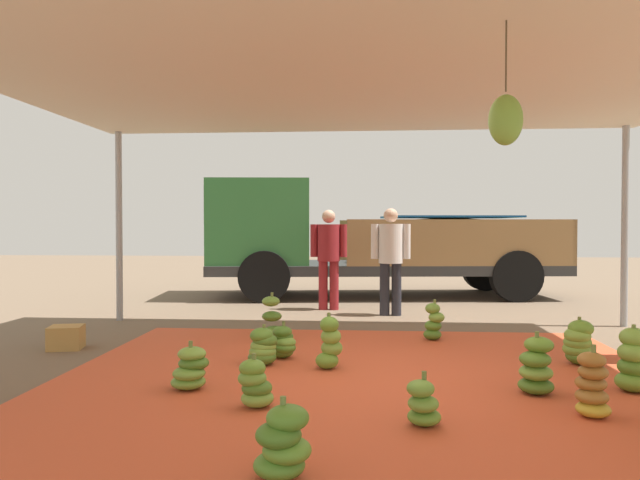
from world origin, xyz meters
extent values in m
plane|color=brown|center=(0.00, 3.00, 0.00)|extent=(40.00, 40.00, 0.00)
cube|color=#D1512D|center=(0.00, 0.00, 0.01)|extent=(5.93, 5.26, 0.01)
cylinder|color=#9EA0A5|center=(-3.80, 3.30, 1.47)|extent=(0.10, 0.10, 2.93)
cylinder|color=#9EA0A5|center=(3.80, 3.30, 1.47)|extent=(0.10, 0.10, 2.93)
cube|color=beige|center=(0.00, 0.00, 2.96)|extent=(8.00, 7.00, 0.06)
cylinder|color=#4C422D|center=(1.01, -1.38, 2.68)|extent=(0.01, 0.01, 0.50)
ellipsoid|color=#75A83D|center=(1.01, -1.38, 2.23)|extent=(0.24, 0.24, 0.36)
ellipsoid|color=#477523|center=(-1.07, 0.47, 0.09)|extent=(0.40, 0.40, 0.17)
ellipsoid|color=#6B9E38|center=(-1.06, 0.48, 0.15)|extent=(0.31, 0.31, 0.17)
ellipsoid|color=#75A83D|center=(-1.06, 0.49, 0.20)|extent=(0.31, 0.31, 0.17)
ellipsoid|color=#477523|center=(-1.04, 0.50, 0.26)|extent=(0.33, 0.33, 0.17)
ellipsoid|color=#518428|center=(-1.07, 0.49, 0.32)|extent=(0.33, 0.33, 0.17)
cylinder|color=olive|center=(-1.05, 0.50, 0.38)|extent=(0.04, 0.04, 0.12)
ellipsoid|color=gold|center=(1.76, -1.03, 0.07)|extent=(0.35, 0.35, 0.12)
ellipsoid|color=#996628|center=(1.75, -1.02, 0.16)|extent=(0.34, 0.34, 0.12)
ellipsoid|color=#996628|center=(1.76, -0.98, 0.26)|extent=(0.33, 0.33, 0.12)
ellipsoid|color=#996628|center=(1.77, -1.00, 0.35)|extent=(0.31, 0.31, 0.12)
ellipsoid|color=#996628|center=(1.76, -1.00, 0.44)|extent=(0.22, 0.22, 0.12)
cylinder|color=olive|center=(1.77, -1.01, 0.50)|extent=(0.04, 0.04, 0.12)
ellipsoid|color=#477523|center=(2.29, 0.74, 0.10)|extent=(0.44, 0.44, 0.18)
ellipsoid|color=#6B9E38|center=(2.25, 0.74, 0.17)|extent=(0.38, 0.38, 0.18)
ellipsoid|color=#6B9E38|center=(2.25, 0.73, 0.25)|extent=(0.37, 0.37, 0.18)
ellipsoid|color=#75A83D|center=(2.24, 0.70, 0.32)|extent=(0.38, 0.38, 0.18)
ellipsoid|color=#60932D|center=(2.28, 0.71, 0.40)|extent=(0.36, 0.36, 0.18)
cylinder|color=olive|center=(2.27, 0.73, 0.46)|extent=(0.04, 0.04, 0.12)
ellipsoid|color=#60932D|center=(0.45, -1.32, 0.07)|extent=(0.35, 0.35, 0.13)
ellipsoid|color=#6B9E38|center=(0.44, -1.37, 0.18)|extent=(0.25, 0.25, 0.13)
ellipsoid|color=#6B9E38|center=(0.42, -1.37, 0.29)|extent=(0.28, 0.28, 0.13)
cylinder|color=olive|center=(0.44, -1.34, 0.35)|extent=(0.04, 0.04, 0.12)
ellipsoid|color=#518428|center=(-0.91, 0.83, 0.08)|extent=(0.36, 0.36, 0.13)
ellipsoid|color=#518428|center=(-0.87, 0.78, 0.13)|extent=(0.27, 0.27, 0.13)
ellipsoid|color=#6B9E38|center=(-0.86, 0.79, 0.19)|extent=(0.28, 0.28, 0.13)
ellipsoid|color=#477523|center=(-0.89, 0.83, 0.24)|extent=(0.32, 0.32, 0.13)
ellipsoid|color=#477523|center=(-0.90, 0.81, 0.30)|extent=(0.30, 0.30, 0.13)
cylinder|color=olive|center=(-0.88, 0.81, 0.36)|extent=(0.04, 0.04, 0.12)
ellipsoid|color=#60932D|center=(-0.37, 0.35, 0.09)|extent=(0.26, 0.26, 0.17)
ellipsoid|color=#75A83D|center=(-0.33, 0.39, 0.22)|extent=(0.24, 0.24, 0.17)
ellipsoid|color=#75A83D|center=(-0.33, 0.36, 0.34)|extent=(0.29, 0.29, 0.17)
ellipsoid|color=#60932D|center=(-0.35, 0.34, 0.47)|extent=(0.20, 0.20, 0.17)
cylinder|color=olive|center=(-0.36, 0.36, 0.53)|extent=(0.04, 0.04, 0.12)
ellipsoid|color=#518428|center=(-0.49, -2.31, 0.08)|extent=(0.36, 0.36, 0.15)
ellipsoid|color=#60932D|center=(-0.44, -2.33, 0.18)|extent=(0.29, 0.29, 0.15)
ellipsoid|color=#477523|center=(-0.48, -2.35, 0.28)|extent=(0.30, 0.30, 0.15)
ellipsoid|color=#518428|center=(-0.43, -2.34, 0.37)|extent=(0.35, 0.35, 0.15)
cylinder|color=olive|center=(-0.46, -2.33, 0.43)|extent=(0.04, 0.04, 0.12)
ellipsoid|color=#6B9E38|center=(-1.57, -0.50, 0.07)|extent=(0.35, 0.35, 0.13)
ellipsoid|color=#6B9E38|center=(-1.56, -0.52, 0.16)|extent=(0.34, 0.34, 0.13)
ellipsoid|color=#477523|center=(-1.52, -0.48, 0.24)|extent=(0.37, 0.37, 0.13)
ellipsoid|color=#75A83D|center=(-1.54, -0.48, 0.32)|extent=(0.26, 0.26, 0.13)
cylinder|color=olive|center=(-1.55, -0.50, 0.38)|extent=(0.04, 0.04, 0.12)
ellipsoid|color=#60932D|center=(2.37, -0.29, 0.10)|extent=(0.30, 0.30, 0.18)
ellipsoid|color=#518428|center=(2.39, -0.28, 0.23)|extent=(0.30, 0.30, 0.18)
ellipsoid|color=#75A83D|center=(2.38, -0.29, 0.36)|extent=(0.35, 0.35, 0.18)
ellipsoid|color=#75A83D|center=(2.39, -0.26, 0.48)|extent=(0.34, 0.34, 0.18)
cylinder|color=olive|center=(2.38, -0.28, 0.54)|extent=(0.04, 0.04, 0.12)
ellipsoid|color=#477523|center=(0.88, 2.00, 0.08)|extent=(0.33, 0.33, 0.14)
ellipsoid|color=#518428|center=(0.89, 2.01, 0.19)|extent=(0.31, 0.31, 0.14)
ellipsoid|color=#75A83D|center=(0.93, 1.98, 0.30)|extent=(0.20, 0.20, 0.14)
ellipsoid|color=#6B9E38|center=(0.88, 1.99, 0.42)|extent=(0.24, 0.24, 0.14)
cylinder|color=olive|center=(0.91, 1.98, 0.48)|extent=(0.04, 0.04, 0.12)
ellipsoid|color=#75A83D|center=(-0.86, -0.98, 0.08)|extent=(0.37, 0.37, 0.14)
ellipsoid|color=#477523|center=(-0.86, -0.97, 0.16)|extent=(0.35, 0.35, 0.14)
ellipsoid|color=#6B9E38|center=(-0.90, -0.98, 0.24)|extent=(0.25, 0.25, 0.14)
ellipsoid|color=#60932D|center=(-0.90, -0.98, 0.33)|extent=(0.30, 0.30, 0.14)
cylinder|color=olive|center=(-0.88, -0.98, 0.39)|extent=(0.04, 0.04, 0.12)
ellipsoid|color=#6B9E38|center=(-1.19, 2.12, 0.08)|extent=(0.34, 0.34, 0.13)
ellipsoid|color=#477523|center=(-1.22, 2.10, 0.27)|extent=(0.37, 0.37, 0.13)
ellipsoid|color=#6B9E38|center=(-1.23, 2.11, 0.47)|extent=(0.28, 0.28, 0.13)
cylinder|color=olive|center=(-1.21, 2.09, 0.53)|extent=(0.04, 0.04, 0.12)
ellipsoid|color=#477523|center=(1.50, -0.42, 0.08)|extent=(0.32, 0.32, 0.14)
ellipsoid|color=#75A83D|center=(1.50, -0.43, 0.20)|extent=(0.38, 0.38, 0.14)
ellipsoid|color=#518428|center=(1.49, -0.44, 0.32)|extent=(0.29, 0.29, 0.14)
ellipsoid|color=#60932D|center=(1.53, -0.41, 0.44)|extent=(0.35, 0.35, 0.14)
cylinder|color=olive|center=(1.51, -0.42, 0.50)|extent=(0.04, 0.04, 0.12)
cube|color=#2D2D2D|center=(0.42, 6.87, 0.60)|extent=(7.37, 2.96, 0.20)
cube|color=#2D6B33|center=(-2.16, 6.60, 1.55)|extent=(2.21, 2.26, 1.70)
cube|color=#232D38|center=(-3.17, 6.50, 1.89)|extent=(0.21, 1.79, 0.75)
cube|color=olive|center=(1.88, 5.93, 1.15)|extent=(4.44, 0.53, 0.90)
cube|color=olive|center=(1.66, 8.08, 1.15)|extent=(4.44, 0.53, 0.90)
cube|color=olive|center=(3.95, 7.23, 1.15)|extent=(0.31, 2.24, 0.90)
ellipsoid|color=#6B9E38|center=(1.77, 7.01, 1.17)|extent=(4.09, 2.27, 0.94)
cube|color=#19569E|center=(1.77, 7.01, 1.66)|extent=(2.83, 1.97, 0.04)
cylinder|color=black|center=(-1.91, 5.60, 0.50)|extent=(1.02, 0.38, 1.00)
cylinder|color=black|center=(-2.12, 7.63, 0.50)|extent=(1.02, 0.38, 1.00)
cylinder|color=black|center=(2.95, 6.10, 0.50)|extent=(1.02, 0.38, 1.00)
cylinder|color=black|center=(2.74, 8.13, 0.50)|extent=(1.02, 0.38, 1.00)
cylinder|color=#26262D|center=(0.34, 4.15, 0.43)|extent=(0.16, 0.16, 0.86)
cylinder|color=#26262D|center=(0.53, 4.15, 0.43)|extent=(0.16, 0.16, 0.86)
cylinder|color=silver|center=(0.44, 4.15, 1.18)|extent=(0.39, 0.39, 0.65)
cylinder|color=silver|center=(0.18, 4.15, 1.22)|extent=(0.13, 0.13, 0.57)
cylinder|color=silver|center=(0.70, 4.15, 1.22)|extent=(0.13, 0.13, 0.57)
sphere|color=tan|center=(0.44, 4.15, 1.65)|extent=(0.23, 0.23, 0.23)
cylinder|color=maroon|center=(-0.72, 4.74, 0.43)|extent=(0.16, 0.16, 0.86)
cylinder|color=maroon|center=(-0.52, 4.74, 0.43)|extent=(0.16, 0.16, 0.86)
cylinder|color=maroon|center=(-0.62, 4.74, 1.18)|extent=(0.39, 0.39, 0.64)
cylinder|color=maroon|center=(-0.88, 4.74, 1.22)|extent=(0.13, 0.13, 0.57)
cylinder|color=maroon|center=(-0.36, 4.74, 1.22)|extent=(0.13, 0.13, 0.57)
sphere|color=tan|center=(-0.62, 4.74, 1.64)|extent=(0.23, 0.23, 0.23)
cube|color=#B78947|center=(-3.56, 1.15, 0.14)|extent=(0.44, 0.42, 0.28)
camera|label=1|loc=(0.01, -5.72, 1.48)|focal=33.55mm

